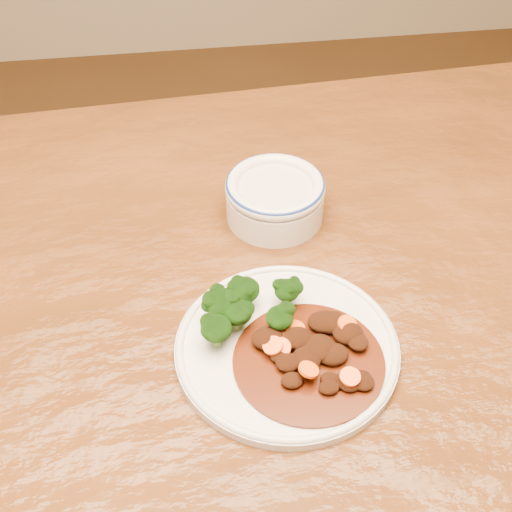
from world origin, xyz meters
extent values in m
cube|color=#5B2D10|center=(0.00, 0.00, 0.73)|extent=(1.55, 0.99, 0.04)
cylinder|color=silver|center=(0.05, -0.06, 0.76)|extent=(0.23, 0.23, 0.01)
torus|color=silver|center=(0.05, -0.06, 0.76)|extent=(0.23, 0.23, 0.01)
cylinder|color=#6E934C|center=(-0.02, -0.04, 0.77)|extent=(0.01, 0.01, 0.01)
ellipsoid|color=black|center=(-0.02, -0.04, 0.78)|extent=(0.03, 0.03, 0.03)
cylinder|color=#6E934C|center=(-0.01, -0.01, 0.77)|extent=(0.01, 0.01, 0.01)
ellipsoid|color=black|center=(-0.01, -0.01, 0.79)|extent=(0.04, 0.04, 0.03)
cylinder|color=#6E934C|center=(0.01, 0.00, 0.77)|extent=(0.01, 0.01, 0.01)
ellipsoid|color=black|center=(0.01, 0.00, 0.78)|extent=(0.03, 0.03, 0.03)
cylinder|color=#6E934C|center=(0.06, 0.00, 0.77)|extent=(0.01, 0.01, 0.01)
ellipsoid|color=black|center=(0.06, 0.00, 0.78)|extent=(0.03, 0.03, 0.02)
cylinder|color=#6E934C|center=(0.00, -0.03, 0.77)|extent=(0.01, 0.01, 0.01)
ellipsoid|color=black|center=(0.00, -0.03, 0.78)|extent=(0.03, 0.03, 0.02)
cylinder|color=#6E934C|center=(0.04, -0.04, 0.77)|extent=(0.01, 0.01, 0.01)
ellipsoid|color=black|center=(0.04, -0.04, 0.78)|extent=(0.03, 0.03, 0.02)
cylinder|color=#471307|center=(0.07, -0.08, 0.76)|extent=(0.15, 0.15, 0.00)
ellipsoid|color=black|center=(0.04, -0.11, 0.77)|extent=(0.02, 0.02, 0.01)
ellipsoid|color=black|center=(0.08, -0.11, 0.77)|extent=(0.02, 0.02, 0.01)
ellipsoid|color=black|center=(0.08, -0.07, 0.77)|extent=(0.03, 0.03, 0.02)
ellipsoid|color=black|center=(0.04, -0.09, 0.77)|extent=(0.03, 0.02, 0.01)
ellipsoid|color=black|center=(0.11, -0.06, 0.77)|extent=(0.03, 0.03, 0.02)
ellipsoid|color=black|center=(0.11, -0.12, 0.77)|extent=(0.02, 0.02, 0.01)
ellipsoid|color=black|center=(0.12, -0.07, 0.77)|extent=(0.02, 0.02, 0.01)
ellipsoid|color=black|center=(0.06, -0.06, 0.77)|extent=(0.03, 0.03, 0.02)
ellipsoid|color=black|center=(0.09, -0.04, 0.77)|extent=(0.03, 0.03, 0.02)
ellipsoid|color=black|center=(0.10, -0.04, 0.77)|extent=(0.03, 0.03, 0.02)
ellipsoid|color=black|center=(0.03, -0.05, 0.77)|extent=(0.03, 0.03, 0.02)
ellipsoid|color=black|center=(0.06, -0.08, 0.77)|extent=(0.03, 0.03, 0.01)
ellipsoid|color=black|center=(0.11, -0.11, 0.77)|extent=(0.02, 0.02, 0.01)
ellipsoid|color=black|center=(0.08, -0.12, 0.77)|extent=(0.02, 0.02, 0.01)
ellipsoid|color=black|center=(0.10, -0.11, 0.77)|extent=(0.03, 0.03, 0.01)
ellipsoid|color=black|center=(0.04, -0.08, 0.77)|extent=(0.02, 0.02, 0.01)
ellipsoid|color=black|center=(0.06, -0.10, 0.77)|extent=(0.02, 0.02, 0.01)
ellipsoid|color=black|center=(0.09, -0.08, 0.77)|extent=(0.03, 0.03, 0.02)
cylinder|color=#FF530D|center=(0.05, -0.05, 0.77)|extent=(0.03, 0.02, 0.01)
cylinder|color=#FF530D|center=(0.04, -0.07, 0.77)|extent=(0.03, 0.02, 0.02)
cylinder|color=#FF530D|center=(0.06, -0.10, 0.78)|extent=(0.03, 0.03, 0.01)
cylinder|color=#FF530D|center=(0.10, -0.11, 0.78)|extent=(0.03, 0.03, 0.01)
cylinder|color=#FF530D|center=(0.06, -0.04, 0.77)|extent=(0.02, 0.02, 0.01)
cylinder|color=#FF530D|center=(0.11, -0.05, 0.78)|extent=(0.03, 0.02, 0.01)
cylinder|color=#FF530D|center=(0.03, -0.07, 0.78)|extent=(0.03, 0.03, 0.01)
cylinder|color=silver|center=(0.07, 0.16, 0.77)|extent=(0.12, 0.12, 0.04)
cylinder|color=beige|center=(0.07, 0.16, 0.79)|extent=(0.09, 0.09, 0.01)
torus|color=silver|center=(0.07, 0.16, 0.80)|extent=(0.12, 0.12, 0.02)
torus|color=navy|center=(0.07, 0.16, 0.80)|extent=(0.12, 0.12, 0.01)
camera|label=1|loc=(-0.04, -0.51, 1.34)|focal=50.00mm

